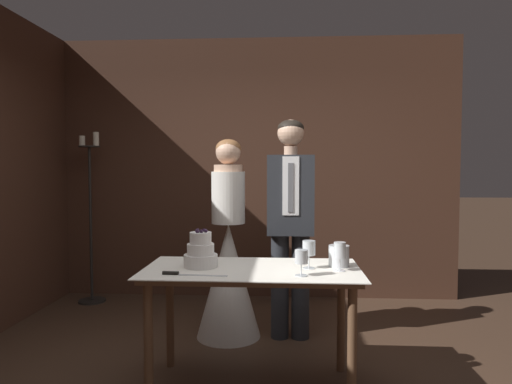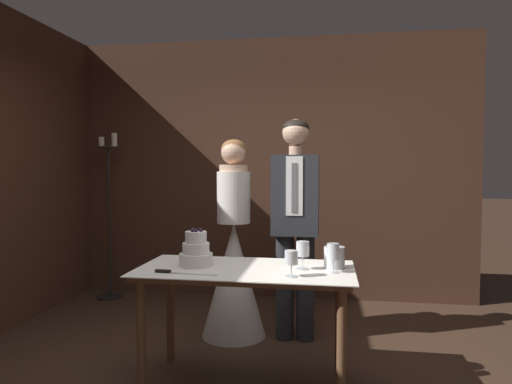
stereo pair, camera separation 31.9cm
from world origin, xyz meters
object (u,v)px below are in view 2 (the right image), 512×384
tiered_cake (196,252)px  bride (234,264)px  wine_glass_far (303,250)px  cake_table (246,283)px  cake_knife (174,272)px  wine_glass_middle (333,253)px  groom (295,216)px  hurricane_candle (334,258)px  candle_stand (109,223)px  wine_glass_near (291,258)px

tiered_cake → bride: 0.89m
wine_glass_far → bride: size_ratio=0.11×
cake_table → tiered_cake: size_ratio=5.58×
cake_knife → wine_glass_far: bearing=20.2°
wine_glass_middle → groom: (-0.30, 0.91, 0.13)m
wine_glass_middle → hurricane_candle: size_ratio=1.30×
wine_glass_far → candle_stand: (-2.20, 1.75, -0.08)m
candle_stand → groom: bearing=-23.3°
wine_glass_middle → hurricane_candle: bearing=85.6°
hurricane_candle → groom: groom is taller
cake_table → hurricane_candle: hurricane_candle is taller
cake_table → wine_glass_middle: 0.60m
cake_knife → wine_glass_middle: bearing=13.6°
cake_knife → candle_stand: size_ratio=0.22×
wine_glass_far → candle_stand: bearing=141.5°
wine_glass_middle → wine_glass_far: 0.20m
cake_table → cake_knife: cake_knife is taller
cake_table → wine_glass_middle: bearing=-4.3°
wine_glass_middle → wine_glass_far: wine_glass_middle is taller
wine_glass_near → hurricane_candle: (0.26, 0.28, -0.04)m
wine_glass_far → candle_stand: 2.82m
wine_glass_middle → wine_glass_far: (-0.19, 0.06, 0.01)m
bride → candle_stand: (-1.58, 0.90, 0.22)m
wine_glass_middle → candle_stand: bearing=142.9°
wine_glass_far → bride: 1.09m
cake_table → tiered_cake: tiered_cake is taller
tiered_cake → candle_stand: candle_stand is taller
groom → wine_glass_near: bearing=-87.2°
tiered_cake → hurricane_candle: bearing=4.3°
bride → groom: size_ratio=0.91×
wine_glass_far → groom: 0.86m
cake_table → groom: 0.97m
wine_glass_middle → bride: bearing=132.0°
hurricane_candle → cake_table: bearing=-171.2°
cake_table → wine_glass_middle: (0.56, -0.04, 0.22)m
wine_glass_far → hurricane_candle: size_ratio=1.29×
cake_table → hurricane_candle: bearing=8.8°
hurricane_candle → candle_stand: (-2.40, 1.68, -0.02)m
wine_glass_near → tiered_cake: bearing=162.0°
wine_glass_far → bride: bride is taller
tiered_cake → wine_glass_far: (0.71, -0.00, 0.03)m
cake_table → wine_glass_far: wine_glass_far is taller
cake_table → wine_glass_near: size_ratio=8.87×
wine_glass_far → wine_glass_near: bearing=-105.1°
tiered_cake → bride: bearing=84.7°
tiered_cake → candle_stand: bearing=130.6°
candle_stand → bride: bearing=-29.8°
hurricane_candle → groom: bearing=111.6°
cake_table → cake_knife: size_ratio=3.48×
wine_glass_far → hurricane_candle: wine_glass_far is taller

